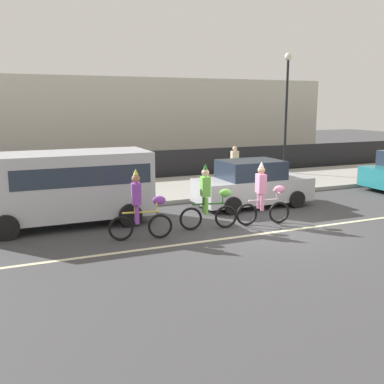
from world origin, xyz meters
The scene contains 12 objects.
ground_plane centered at (0.00, 0.00, 0.00)m, with size 80.00×80.00×0.00m, color #424244.
road_centre_line centered at (0.00, -0.50, 0.00)m, with size 36.00×0.14×0.01m, color beige.
sidewalk_curb centered at (0.00, 6.50, 0.07)m, with size 60.00×5.00×0.15m, color #9E9B93.
fence_line centered at (0.00, 9.40, 0.70)m, with size 40.00×0.08×1.40m, color black.
building_backdrop centered at (-1.09, 18.00, 2.54)m, with size 28.00×8.00×5.07m, color beige.
parade_cyclist_purple centered at (-3.68, 0.35, 0.84)m, with size 1.70×0.54×1.92m.
parade_cyclist_lime centered at (-1.58, 0.55, 0.84)m, with size 1.70×0.54×1.92m.
parade_cyclist_pink centered at (0.16, 0.36, 0.84)m, with size 1.71×0.52×1.92m.
parked_van_silver centered at (-5.24, 2.70, 1.28)m, with size 5.00×2.22×2.18m.
parked_car_silver centered at (1.12, 2.66, 0.78)m, with size 4.10×1.92×1.64m.
street_lamp_post centered at (6.19, 7.99, 3.99)m, with size 0.36×0.36×5.86m.
pedestrian_onlooker centered at (2.46, 6.38, 1.01)m, with size 0.32×0.20×1.62m.
Camera 1 is at (-7.05, -10.83, 3.58)m, focal length 42.00 mm.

